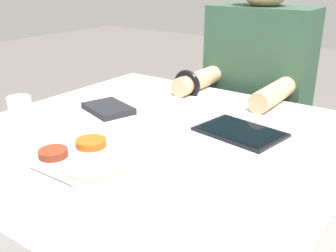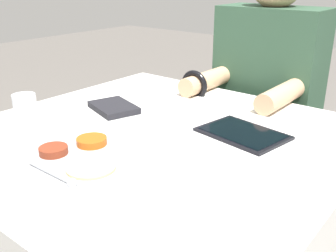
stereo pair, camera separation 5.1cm
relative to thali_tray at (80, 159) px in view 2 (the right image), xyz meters
name	(u,v)px [view 2 (the right image)]	position (x,y,z in m)	size (l,w,h in m)	color
dining_table	(157,245)	(0.03, 0.24, -0.39)	(1.02, 1.01, 0.76)	silver
thali_tray	(80,159)	(0.00, 0.00, 0.00)	(0.32, 0.32, 0.03)	#B7BABF
red_notebook	(114,108)	(-0.21, 0.31, 0.00)	(0.19, 0.16, 0.02)	silver
tablet_device	(243,133)	(0.22, 0.39, 0.00)	(0.25, 0.19, 0.01)	black
person_diner	(263,125)	(0.04, 0.91, -0.18)	(0.41, 0.46, 1.24)	black
drinking_glass	(26,114)	(-0.26, 0.03, 0.05)	(0.06, 0.06, 0.11)	silver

